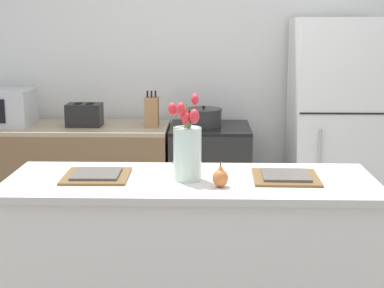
% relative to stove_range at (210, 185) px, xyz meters
% --- Properties ---
extents(back_wall, '(5.20, 0.08, 2.70)m').
position_rel_stove_range_xyz_m(back_wall, '(-0.10, 0.40, 0.89)').
color(back_wall, silver).
rests_on(back_wall, ground_plane).
extents(kitchen_island, '(1.80, 0.66, 0.94)m').
position_rel_stove_range_xyz_m(kitchen_island, '(-0.10, -1.60, 0.01)').
color(kitchen_island, silver).
rests_on(kitchen_island, ground_plane).
extents(back_counter, '(1.68, 0.60, 0.91)m').
position_rel_stove_range_xyz_m(back_counter, '(-1.16, 0.00, 0.00)').
color(back_counter, brown).
rests_on(back_counter, ground_plane).
extents(stove_range, '(0.60, 0.61, 0.91)m').
position_rel_stove_range_xyz_m(stove_range, '(0.00, 0.00, 0.00)').
color(stove_range, black).
rests_on(stove_range, ground_plane).
extents(refrigerator, '(0.68, 0.67, 1.72)m').
position_rel_stove_range_xyz_m(refrigerator, '(0.95, 0.00, 0.40)').
color(refrigerator, white).
rests_on(refrigerator, ground_plane).
extents(flower_vase, '(0.16, 0.14, 0.41)m').
position_rel_stove_range_xyz_m(flower_vase, '(-0.12, -1.62, 0.64)').
color(flower_vase, silver).
rests_on(flower_vase, kitchen_island).
extents(pear_figurine, '(0.07, 0.07, 0.12)m').
position_rel_stove_range_xyz_m(pear_figurine, '(0.04, -1.74, 0.53)').
color(pear_figurine, '#C66B33').
rests_on(pear_figurine, kitchen_island).
extents(plate_setting_left, '(0.32, 0.32, 0.02)m').
position_rel_stove_range_xyz_m(plate_setting_left, '(-0.56, -1.58, 0.49)').
color(plate_setting_left, brown).
rests_on(plate_setting_left, kitchen_island).
extents(plate_setting_right, '(0.32, 0.32, 0.02)m').
position_rel_stove_range_xyz_m(plate_setting_right, '(0.36, -1.58, 0.49)').
color(plate_setting_right, brown).
rests_on(plate_setting_right, kitchen_island).
extents(toaster, '(0.28, 0.18, 0.17)m').
position_rel_stove_range_xyz_m(toaster, '(-0.95, -0.02, 0.54)').
color(toaster, black).
rests_on(toaster, back_counter).
extents(cooking_pot, '(0.28, 0.28, 0.15)m').
position_rel_stove_range_xyz_m(cooking_pot, '(-0.05, 0.03, 0.52)').
color(cooking_pot, '#2D2D2D').
rests_on(cooking_pot, stove_range).
extents(microwave, '(0.48, 0.37, 0.27)m').
position_rel_stove_range_xyz_m(microwave, '(-1.59, -0.00, 0.59)').
color(microwave, '#B7BABC').
rests_on(microwave, back_counter).
extents(knife_block, '(0.10, 0.14, 0.27)m').
position_rel_stove_range_xyz_m(knife_block, '(-0.44, -0.03, 0.57)').
color(knife_block, '#A37547').
rests_on(knife_block, back_counter).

